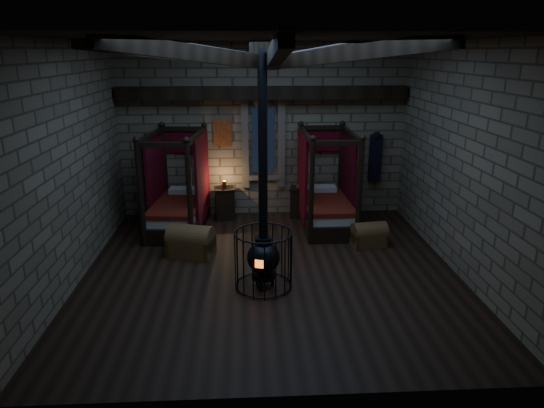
{
  "coord_description": "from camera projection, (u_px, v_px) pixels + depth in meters",
  "views": [
    {
      "loc": [
        -0.44,
        -8.39,
        4.03
      ],
      "look_at": [
        0.06,
        0.6,
        1.15
      ],
      "focal_mm": 32.0,
      "sensor_mm": 36.0,
      "label": 1
    }
  ],
  "objects": [
    {
      "name": "bed_left",
      "position": [
        179.0,
        205.0,
        11.3
      ],
      "size": [
        1.34,
        2.25,
        2.26
      ],
      "rotation": [
        0.0,
        0.0,
        -0.09
      ],
      "color": "black",
      "rests_on": "ground"
    },
    {
      "name": "stove",
      "position": [
        263.0,
        254.0,
        8.44
      ],
      "size": [
        1.02,
        1.02,
        4.05
      ],
      "rotation": [
        0.0,
        0.0,
        -0.3
      ],
      "color": "black",
      "rests_on": "ground"
    },
    {
      "name": "nightstand_right",
      "position": [
        300.0,
        202.0,
        12.11
      ],
      "size": [
        0.57,
        0.56,
        0.83
      ],
      "rotation": [
        0.0,
        0.0,
        -0.25
      ],
      "color": "black",
      "rests_on": "ground"
    },
    {
      "name": "bed_right",
      "position": [
        326.0,
        203.0,
        11.45
      ],
      "size": [
        1.16,
        2.17,
        2.26
      ],
      "rotation": [
        0.0,
        0.0,
        0.01
      ],
      "color": "black",
      "rests_on": "ground"
    },
    {
      "name": "trunk_left",
      "position": [
        191.0,
        242.0,
        9.86
      ],
      "size": [
        1.02,
        0.8,
        0.66
      ],
      "rotation": [
        0.0,
        0.0,
        -0.29
      ],
      "color": "brown",
      "rests_on": "ground"
    },
    {
      "name": "trunk_right",
      "position": [
        369.0,
        235.0,
        10.38
      ],
      "size": [
        0.79,
        0.57,
        0.53
      ],
      "rotation": [
        0.0,
        0.0,
        0.16
      ],
      "color": "brown",
      "rests_on": "ground"
    },
    {
      "name": "nightstand_left",
      "position": [
        225.0,
        203.0,
        11.99
      ],
      "size": [
        0.55,
        0.53,
        0.98
      ],
      "rotation": [
        0.0,
        0.0,
        0.12
      ],
      "color": "black",
      "rests_on": "ground"
    },
    {
      "name": "room",
      "position": [
        270.0,
        67.0,
        8.18
      ],
      "size": [
        7.02,
        7.02,
        4.29
      ],
      "color": "black",
      "rests_on": "ground"
    }
  ]
}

